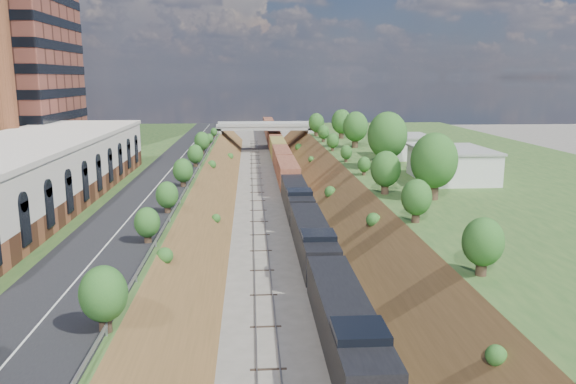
# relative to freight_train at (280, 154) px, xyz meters

# --- Properties ---
(platform_left) EXTENTS (44.00, 180.00, 5.00)m
(platform_left) POSITION_rel_freight_train_xyz_m (-35.60, -36.35, -0.21)
(platform_left) COLOR #2D5222
(platform_left) RESTS_ON ground
(platform_right) EXTENTS (44.00, 180.00, 5.00)m
(platform_right) POSITION_rel_freight_train_xyz_m (30.40, -36.35, -0.21)
(platform_right) COLOR #2D5222
(platform_right) RESTS_ON ground
(embankment_left) EXTENTS (10.00, 180.00, 10.00)m
(embankment_left) POSITION_rel_freight_train_xyz_m (-13.60, -36.35, -2.71)
(embankment_left) COLOR brown
(embankment_left) RESTS_ON ground
(embankment_right) EXTENTS (10.00, 180.00, 10.00)m
(embankment_right) POSITION_rel_freight_train_xyz_m (8.40, -36.35, -2.71)
(embankment_right) COLOR brown
(embankment_right) RESTS_ON ground
(rail_left_track) EXTENTS (1.58, 180.00, 0.18)m
(rail_left_track) POSITION_rel_freight_train_xyz_m (-5.20, -36.35, -2.62)
(rail_left_track) COLOR gray
(rail_left_track) RESTS_ON ground
(rail_right_track) EXTENTS (1.58, 180.00, 0.18)m
(rail_right_track) POSITION_rel_freight_train_xyz_m (0.00, -36.35, -2.62)
(rail_right_track) COLOR gray
(rail_right_track) RESTS_ON ground
(road) EXTENTS (8.00, 180.00, 0.10)m
(road) POSITION_rel_freight_train_xyz_m (-18.10, -36.35, 2.34)
(road) COLOR black
(road) RESTS_ON platform_left
(guardrail) EXTENTS (0.10, 171.00, 0.70)m
(guardrail) POSITION_rel_freight_train_xyz_m (-14.00, -36.55, 2.84)
(guardrail) COLOR #99999E
(guardrail) RESTS_ON platform_left
(commercial_building) EXTENTS (14.30, 62.30, 7.00)m
(commercial_building) POSITION_rel_freight_train_xyz_m (-30.60, -58.35, 5.80)
(commercial_building) COLOR brown
(commercial_building) RESTS_ON platform_left
(overpass) EXTENTS (24.50, 8.30, 7.40)m
(overpass) POSITION_rel_freight_train_xyz_m (-2.60, 25.65, 2.21)
(overpass) COLOR gray
(overpass) RESTS_ON ground
(white_building_near) EXTENTS (9.00, 12.00, 4.00)m
(white_building_near) POSITION_rel_freight_train_xyz_m (20.90, -44.35, 4.29)
(white_building_near) COLOR silver
(white_building_near) RESTS_ON platform_right
(white_building_far) EXTENTS (8.00, 10.00, 3.60)m
(white_building_far) POSITION_rel_freight_train_xyz_m (20.40, -22.35, 4.09)
(white_building_far) COLOR silver
(white_building_far) RESTS_ON platform_right
(tree_right_large) EXTENTS (5.25, 5.25, 7.61)m
(tree_right_large) POSITION_rel_freight_train_xyz_m (14.40, -56.35, 6.68)
(tree_right_large) COLOR #473323
(tree_right_large) RESTS_ON platform_right
(tree_left_crest) EXTENTS (2.45, 2.45, 3.55)m
(tree_left_crest) POSITION_rel_freight_train_xyz_m (-14.40, -76.35, 4.33)
(tree_left_crest) COLOR #473323
(tree_left_crest) RESTS_ON platform_left
(freight_train) EXTENTS (3.18, 178.76, 4.72)m
(freight_train) POSITION_rel_freight_train_xyz_m (0.00, 0.00, 0.00)
(freight_train) COLOR black
(freight_train) RESTS_ON ground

